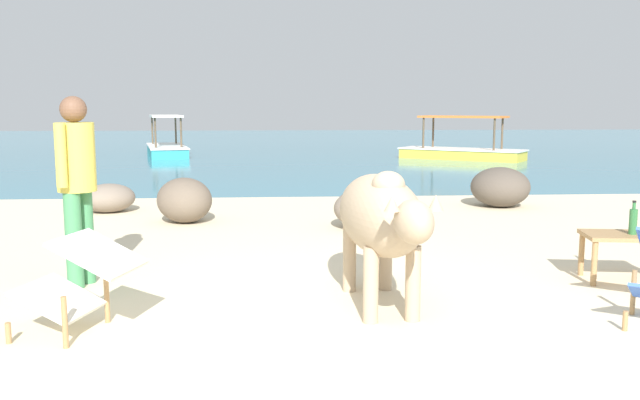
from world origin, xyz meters
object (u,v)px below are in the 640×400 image
(low_bench_table, at_px, (629,242))
(deck_chair_far, at_px, (78,279))
(bottle, at_px, (633,221))
(person_standing, at_px, (77,176))
(boat_yellow, at_px, (462,150))
(boat_teal, at_px, (167,147))
(cow, at_px, (381,216))

(low_bench_table, bearing_deg, deck_chair_far, -157.57)
(bottle, xyz_separation_m, person_standing, (-4.79, 0.21, 0.40))
(bottle, relative_size, person_standing, 0.18)
(boat_yellow, bearing_deg, deck_chair_far, -79.13)
(deck_chair_far, distance_m, person_standing, 1.43)
(low_bench_table, bearing_deg, person_standing, -173.60)
(deck_chair_far, bearing_deg, boat_teal, -67.30)
(cow, relative_size, low_bench_table, 2.33)
(low_bench_table, distance_m, boat_teal, 17.41)
(boat_teal, bearing_deg, cow, 1.80)
(bottle, height_order, deck_chair_far, bottle)
(deck_chair_far, bearing_deg, cow, -151.85)
(cow, distance_m, bottle, 2.39)
(bottle, distance_m, boat_yellow, 14.13)
(boat_yellow, relative_size, boat_teal, 0.95)
(low_bench_table, height_order, boat_yellow, boat_yellow)
(cow, distance_m, deck_chair_far, 2.20)
(deck_chair_far, distance_m, boat_yellow, 16.48)
(boat_yellow, bearing_deg, boat_teal, -158.22)
(person_standing, bearing_deg, boat_teal, 112.59)
(low_bench_table, xyz_separation_m, boat_teal, (-6.60, 16.11, -0.11))
(bottle, height_order, person_standing, person_standing)
(cow, distance_m, low_bench_table, 2.40)
(cow, height_order, person_standing, person_standing)
(cow, relative_size, boat_yellow, 0.52)
(low_bench_table, height_order, bottle, bottle)
(cow, xyz_separation_m, boat_yellow, (4.75, 14.50, -0.46))
(person_standing, bearing_deg, cow, -1.71)
(cow, xyz_separation_m, person_standing, (-2.48, 0.79, 0.24))
(boat_yellow, height_order, boat_teal, same)
(cow, bearing_deg, bottle, 99.91)
(bottle, relative_size, boat_yellow, 0.08)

